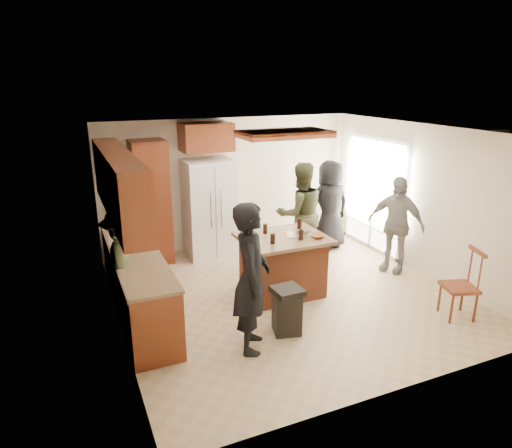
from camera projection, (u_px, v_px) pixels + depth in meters
name	position (u px, v px, depth m)	size (l,w,h in m)	color
room_shell	(433.00, 191.00, 9.90)	(8.00, 5.20, 5.00)	tan
person_front_left	(251.00, 278.00, 5.41)	(0.68, 0.50, 1.87)	black
person_behind_left	(300.00, 214.00, 8.04)	(0.89, 0.55, 1.83)	#31361F
person_behind_right	(329.00, 205.00, 8.76)	(0.85, 0.55, 1.74)	black
person_side_right	(395.00, 224.00, 7.74)	(0.98, 0.50, 1.66)	gray
person_counter	(127.00, 266.00, 6.04)	(1.06, 0.49, 1.64)	#333A22
left_cabinetry	(131.00, 249.00, 6.28)	(0.64, 3.00, 2.30)	maroon
back_wall_units	(165.00, 186.00, 8.07)	(1.80, 0.60, 2.45)	maroon
refrigerator	(210.00, 208.00, 8.44)	(0.90, 0.76, 1.80)	white
kitchen_island	(283.00, 265.00, 6.98)	(1.28, 1.03, 0.93)	brown
island_items	(300.00, 234.00, 6.83)	(0.88, 0.64, 0.15)	silver
trash_bin	(287.00, 310.00, 5.94)	(0.41, 0.41, 0.63)	black
spindle_chair	(461.00, 287.00, 6.27)	(0.53, 0.53, 0.99)	maroon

